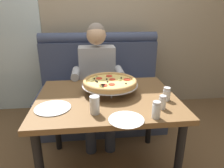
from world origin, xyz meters
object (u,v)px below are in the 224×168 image
at_px(plate_near_right, 126,119).
at_px(dining_table, 107,107).
at_px(drinking_glass, 95,106).
at_px(patio_chair, 37,62).
at_px(shaker_oregano, 167,95).
at_px(plate_near_left, 53,107).
at_px(diner_main, 98,76).
at_px(pizza, 110,82).
at_px(shaker_parmesan, 162,103).
at_px(shaker_pepper_flakes, 156,111).
at_px(booth_bench, 101,93).

bearing_deg(plate_near_right, dining_table, 103.21).
relative_size(drinking_glass, patio_chair, 0.14).
height_order(shaker_oregano, patio_chair, patio_chair).
bearing_deg(plate_near_right, plate_near_left, 156.08).
relative_size(diner_main, pizza, 2.72).
relative_size(shaker_parmesan, plate_near_left, 0.38).
distance_m(shaker_parmesan, drinking_glass, 0.48).
xyz_separation_m(dining_table, drinking_glass, (-0.10, -0.27, 0.15)).
relative_size(shaker_parmesan, patio_chair, 0.11).
bearing_deg(shaker_pepper_flakes, drinking_glass, 164.96).
distance_m(booth_bench, dining_table, 0.94).
xyz_separation_m(booth_bench, pizza, (0.03, -0.82, 0.44)).
height_order(shaker_oregano, plate_near_right, shaker_oregano).
bearing_deg(booth_bench, drinking_glass, -95.07).
bearing_deg(dining_table, plate_near_right, -76.79).
relative_size(shaker_parmesan, shaker_pepper_flakes, 0.86).
bearing_deg(plate_near_left, diner_main, 66.39).
xyz_separation_m(shaker_parmesan, plate_near_left, (-0.77, 0.09, -0.03)).
bearing_deg(shaker_oregano, dining_table, 165.17).
bearing_deg(drinking_glass, shaker_pepper_flakes, -15.04).
bearing_deg(patio_chair, shaker_parmesan, -59.67).
bearing_deg(drinking_glass, dining_table, 68.94).
bearing_deg(shaker_oregano, shaker_pepper_flakes, -122.73).
xyz_separation_m(plate_near_left, plate_near_right, (0.49, -0.22, 0.00)).
distance_m(pizza, shaker_oregano, 0.47).
distance_m(dining_table, diner_main, 0.65).
xyz_separation_m(diner_main, patio_chair, (-1.02, 1.55, -0.19)).
bearing_deg(plate_near_left, shaker_parmesan, -6.48).
bearing_deg(plate_near_right, drinking_glass, 150.12).
relative_size(diner_main, shaker_pepper_flakes, 11.14).
bearing_deg(patio_chair, shaker_pepper_flakes, -62.34).
bearing_deg(plate_near_right, pizza, 96.99).
distance_m(dining_table, shaker_pepper_flakes, 0.49).
distance_m(booth_bench, shaker_oregano, 1.19).
distance_m(shaker_oregano, plate_near_left, 0.85).
bearing_deg(patio_chair, plate_near_right, -65.91).
bearing_deg(pizza, shaker_parmesan, -45.20).
xyz_separation_m(pizza, shaker_pepper_flakes, (0.25, -0.46, -0.04)).
height_order(shaker_pepper_flakes, drinking_glass, drinking_glass).
xyz_separation_m(diner_main, shaker_pepper_flakes, (0.33, -1.02, 0.08)).
xyz_separation_m(diner_main, plate_near_right, (0.14, -1.03, 0.04)).
height_order(plate_near_left, plate_near_right, same).
bearing_deg(plate_near_left, dining_table, 22.58).
relative_size(pizza, shaker_oregano, 4.51).
bearing_deg(booth_bench, shaker_oregano, -66.34).
bearing_deg(shaker_pepper_flakes, plate_near_right, -177.85).
distance_m(booth_bench, pizza, 0.93).
bearing_deg(shaker_pepper_flakes, plate_near_left, 162.94).
height_order(pizza, shaker_pepper_flakes, pizza).
bearing_deg(dining_table, booth_bench, 90.00).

